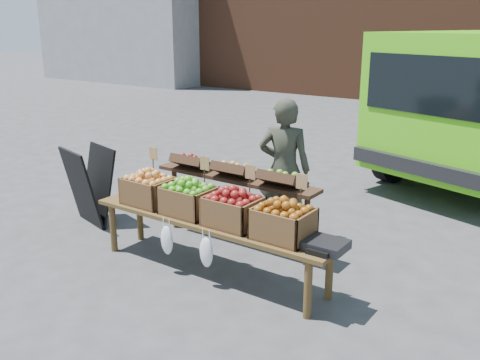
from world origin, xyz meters
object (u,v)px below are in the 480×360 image
Objects in this scene: vendor at (284,169)px; crate_green_apples at (283,224)px; crate_golden_apples at (149,191)px; chalkboard_sign at (90,186)px; crate_russet_pears at (189,200)px; back_table at (235,201)px; crate_red_apples at (233,211)px; display_bench at (211,246)px; weighing_scale at (326,245)px.

vendor reaches higher than crate_green_apples.
chalkboard_sign is at bearing 170.15° from crate_golden_apples.
back_table is at bearing 85.87° from crate_russet_pears.
crate_green_apples is (1.05, -0.72, 0.19)m from back_table.
crate_golden_apples is 1.00× the size of crate_green_apples.
crate_red_apples and crate_green_apples have the same top height.
back_table is 4.20× the size of crate_golden_apples.
vendor is 1.30m from crate_russet_pears.
crate_green_apples is (0.82, 0.00, 0.42)m from display_bench.
chalkboard_sign is 1.96× the size of crate_red_apples.
vendor is 3.26× the size of crate_golden_apples.
chalkboard_sign is 3.33m from weighing_scale.
crate_golden_apples is 1.00× the size of crate_red_apples.
back_table is at bearing 124.67° from crate_red_apples.
crate_red_apples is 0.98m from weighing_scale.
crate_golden_apples is at bearing 33.73° from vendor.
vendor is 3.26× the size of crate_russet_pears.
back_table reaches higher than crate_red_apples.
display_bench is 5.40× the size of crate_russet_pears.
crate_red_apples is 1.47× the size of weighing_scale.
crate_red_apples is at bearing 0.00° from crate_russet_pears.
back_table reaches higher than weighing_scale.
crate_green_apples is 0.44m from weighing_scale.
vendor reaches higher than chalkboard_sign.
crate_golden_apples is at bearing 180.00° from crate_red_apples.
crate_russet_pears is (-0.05, -0.72, 0.19)m from back_table.
chalkboard_sign is 0.47× the size of back_table.
display_bench is (0.22, -0.72, -0.24)m from back_table.
vendor is 4.80× the size of weighing_scale.
back_table is 4.20× the size of crate_red_apples.
crate_russet_pears is at bearing 180.00° from crate_red_apples.
crate_golden_apples is at bearing 180.00° from crate_green_apples.
chalkboard_sign is at bearing 174.04° from display_bench.
crate_russet_pears is 0.55m from crate_red_apples.
vendor is 0.68m from back_table.
crate_golden_apples is 1.10m from crate_red_apples.
vendor is 1.26m from crate_red_apples.
crate_golden_apples is (1.25, -0.22, 0.22)m from chalkboard_sign.
display_bench is (-0.09, -1.24, -0.53)m from vendor.
back_table is at bearing 153.95° from weighing_scale.
crate_red_apples is 1.00× the size of crate_green_apples.
weighing_scale is (2.08, 0.00, -0.10)m from crate_golden_apples.
crate_green_apples is at bearing 0.00° from display_bench.
back_table is at bearing 145.51° from crate_green_apples.
display_bench is at bearing 8.46° from chalkboard_sign.
crate_golden_apples is (-0.60, -0.72, 0.19)m from back_table.
vendor is at bearing 133.08° from weighing_scale.
weighing_scale is (0.43, 0.00, -0.10)m from crate_green_apples.
crate_golden_apples is 0.55m from crate_russet_pears.
vendor is at bearing 39.82° from chalkboard_sign.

